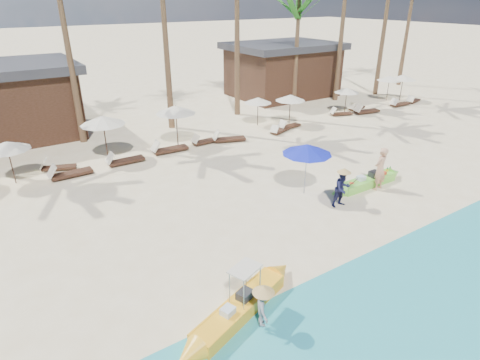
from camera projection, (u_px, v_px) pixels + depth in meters
ground at (280, 234)px, 14.35m from camera, size 240.00×240.00×0.00m
wet_sand_strip at (398, 320)px, 10.55m from camera, size 240.00×4.50×0.01m
green_canoe at (367, 182)px, 17.93m from camera, size 4.92×0.69×0.63m
yellow_canoe at (240, 307)px, 10.67m from camera, size 5.11×2.12×1.38m
tourist at (380, 169)px, 17.35m from camera, size 0.78×0.58×1.93m
vendor_green at (342, 189)px, 16.00m from camera, size 0.79×0.63×1.54m
vendor_yellow at (263, 308)px, 9.97m from camera, size 0.64×0.80×1.08m
blue_umbrella at (307, 149)px, 16.51m from camera, size 2.09×2.09×2.24m
resort_parasol_4 at (7, 146)px, 17.53m from camera, size 1.95×1.95×2.00m
lounger_4_left at (56, 167)px, 19.57m from camera, size 1.71×1.03×0.55m
lounger_4_right at (68, 173)px, 18.78m from camera, size 1.97×0.64×0.67m
resort_parasol_5 at (103, 120)px, 20.11m from camera, size 2.26×2.26×2.33m
lounger_5_left at (123, 160)px, 20.28m from camera, size 1.91×0.61×0.64m
resort_parasol_6 at (176, 109)px, 22.09m from camera, size 2.24×2.24×2.31m
lounger_6_left at (168, 149)px, 21.77m from camera, size 2.02×0.72×0.68m
lounger_6_right at (205, 141)px, 23.07m from camera, size 1.76×0.61×0.59m
resort_parasol_7 at (258, 100)px, 25.82m from camera, size 1.79×1.79×1.85m
lounger_7_left at (227, 138)px, 23.39m from camera, size 2.00×1.18×0.65m
lounger_7_right at (279, 130)px, 24.91m from camera, size 1.69×1.00×0.55m
resort_parasol_8 at (290, 98)px, 25.83m from camera, size 1.95×1.95×2.01m
lounger_8_left at (288, 126)px, 25.73m from camera, size 1.75×0.73×0.58m
resort_parasol_9 at (347, 90)px, 28.65m from camera, size 1.77×1.77×1.82m
lounger_9_left at (340, 113)px, 28.55m from camera, size 1.70×1.01×0.55m
lounger_9_right at (366, 111)px, 29.02m from camera, size 2.05×0.97×0.67m
resort_parasol_10 at (390, 78)px, 32.06m from camera, size 1.93×1.93×1.99m
lounger_10_left at (356, 108)px, 29.96m from camera, size 1.68×0.74×0.55m
lounger_10_right at (399, 104)px, 30.94m from camera, size 1.80×0.62×0.60m
resort_parasol_11 at (403, 77)px, 32.01m from camera, size 2.02×2.02×2.08m
lounger_11_left at (413, 100)px, 31.97m from camera, size 1.78×0.90×0.58m
palm_6 at (299, 7)px, 28.83m from camera, size 2.08×2.08×8.51m
pavilion_east at (283, 69)px, 33.70m from camera, size 8.80×6.60×4.30m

